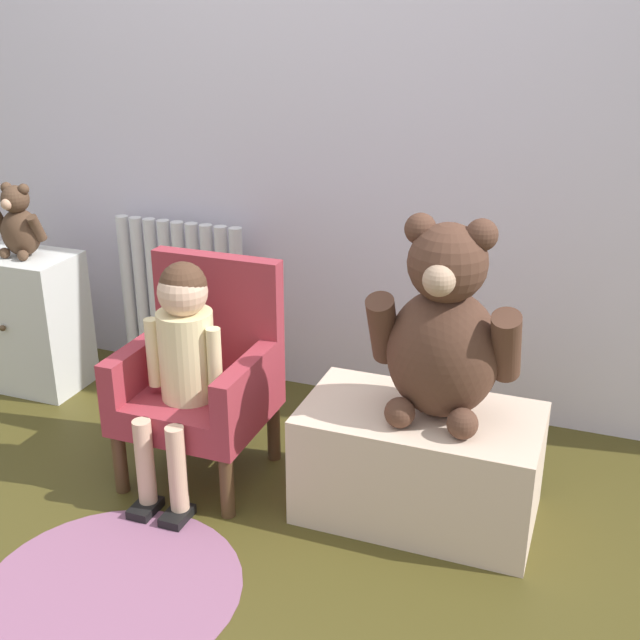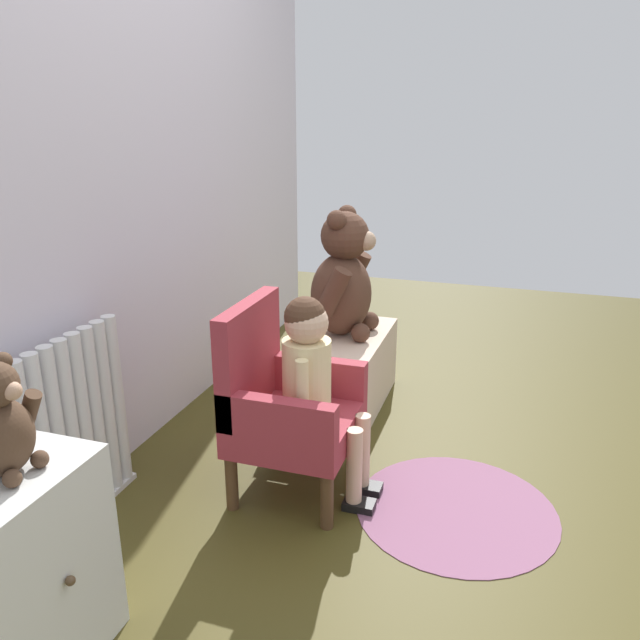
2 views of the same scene
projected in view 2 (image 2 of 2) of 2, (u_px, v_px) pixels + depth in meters
ground_plane at (441, 495)px, 2.26m from camera, size 6.00×6.00×0.00m
back_wall at (109, 147)px, 2.26m from camera, size 3.80×0.05×2.40m
radiator at (72, 435)px, 2.02m from camera, size 0.56×0.05×0.65m
small_dresser at (20, 576)px, 1.48m from camera, size 0.40×0.30×0.54m
child_armchair at (283, 402)px, 2.21m from camera, size 0.44×0.41×0.70m
child_figure at (314, 369)px, 2.14m from camera, size 0.25×0.35×0.74m
low_bench at (340, 371)px, 2.91m from camera, size 0.69×0.39×0.34m
large_teddy_bear at (343, 280)px, 2.82m from camera, size 0.42×0.30×0.58m
small_teddy_bear at (0, 424)px, 1.37m from camera, size 0.20×0.14×0.28m
floor_rug at (456, 509)px, 2.18m from camera, size 0.70×0.70×0.01m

